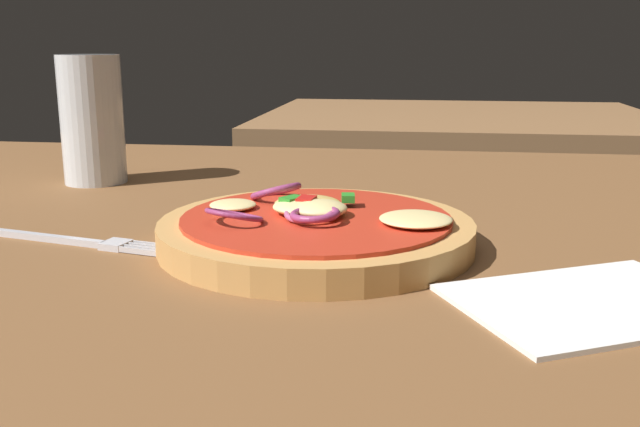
% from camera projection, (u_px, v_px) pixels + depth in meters
% --- Properties ---
extents(dining_table, '(1.34, 0.99, 0.03)m').
position_uv_depth(dining_table, '(242.00, 270.00, 0.52)').
color(dining_table, brown).
rests_on(dining_table, ground).
extents(pizza, '(0.23, 0.23, 0.04)m').
position_uv_depth(pizza, '(316.00, 230.00, 0.52)').
color(pizza, tan).
rests_on(pizza, dining_table).
extents(fork, '(0.19, 0.05, 0.01)m').
position_uv_depth(fork, '(71.00, 239.00, 0.53)').
color(fork, silver).
rests_on(fork, dining_table).
extents(beer_glass, '(0.06, 0.06, 0.13)m').
position_uv_depth(beer_glass, '(92.00, 125.00, 0.74)').
color(beer_glass, silver).
rests_on(beer_glass, dining_table).
extents(napkin, '(0.19, 0.17, 0.00)m').
position_uv_depth(napkin, '(594.00, 302.00, 0.41)').
color(napkin, white).
rests_on(napkin, dining_table).
extents(background_table, '(0.79, 0.64, 0.03)m').
position_uv_depth(background_table, '(459.00, 121.00, 1.48)').
color(background_table, brown).
rests_on(background_table, ground).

